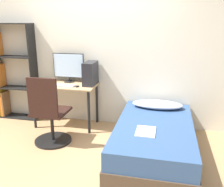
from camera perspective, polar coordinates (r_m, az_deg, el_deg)
name	(u,v)px	position (r m, az deg, el deg)	size (l,w,h in m)	color
ground_plane	(68,159)	(3.46, -10.09, -14.55)	(14.00, 14.00, 0.00)	tan
wall_back	(95,52)	(4.29, -3.89, 9.50)	(8.00, 0.05, 2.50)	silver
desk	(66,91)	(4.28, -10.57, 0.53)	(1.06, 0.57, 0.73)	tan
bookshelf	(9,75)	(4.92, -22.53, 4.00)	(0.77, 0.26, 1.72)	black
office_chair	(50,118)	(3.74, -14.09, -5.51)	(0.55, 0.55, 1.03)	black
bed	(154,138)	(3.51, 9.58, -10.10)	(1.04, 1.83, 0.43)	#4C3D2D
pillow	(157,104)	(4.01, 10.32, -2.46)	(0.79, 0.36, 0.11)	#B2B7C6
magazine	(146,131)	(3.17, 7.73, -8.58)	(0.24, 0.32, 0.01)	silver
monitor	(69,67)	(4.35, -9.90, 6.07)	(0.55, 0.18, 0.50)	black
keyboard	(62,85)	(4.15, -11.29, 1.83)	(0.41, 0.13, 0.02)	silver
pc_tower	(90,73)	(4.13, -4.97, 4.59)	(0.18, 0.37, 0.38)	#232328
mouse	(77,86)	(4.05, -7.96, 1.64)	(0.06, 0.09, 0.02)	black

